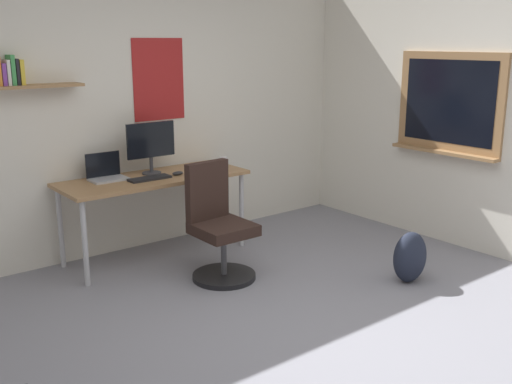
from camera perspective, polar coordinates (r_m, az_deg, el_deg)
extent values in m
plane|color=gray|center=(4.00, 5.38, -14.18)|extent=(5.20, 5.20, 0.00)
cube|color=silver|center=(5.57, -12.06, 7.80)|extent=(5.00, 0.10, 2.60)
cube|color=#997047|center=(5.09, -20.03, 9.50)|extent=(0.68, 0.20, 0.02)
cube|color=#A51E1E|center=(5.64, -9.28, 10.55)|extent=(0.52, 0.01, 0.74)
cube|color=#7A3D99|center=(5.04, -23.07, 10.28)|extent=(0.03, 0.14, 0.17)
cube|color=silver|center=(5.04, -22.71, 10.47)|extent=(0.03, 0.14, 0.19)
cube|color=#3D934C|center=(5.05, -22.35, 10.72)|extent=(0.03, 0.14, 0.23)
cube|color=black|center=(5.06, -21.97, 10.59)|extent=(0.02, 0.14, 0.20)
cube|color=gold|center=(5.07, -21.60, 10.59)|extent=(0.03, 0.14, 0.19)
cube|color=#997047|center=(5.85, 18.02, 8.20)|extent=(0.04, 1.10, 0.90)
cube|color=black|center=(5.83, 17.93, 8.20)|extent=(0.01, 0.94, 0.76)
cube|color=#997047|center=(5.87, 17.42, 3.68)|extent=(0.12, 1.10, 0.03)
cube|color=#997047|center=(5.32, -9.74, 1.30)|extent=(1.66, 0.64, 0.03)
cylinder|color=#B7B7BC|center=(4.88, -16.02, -4.76)|extent=(0.04, 0.04, 0.71)
cylinder|color=#B7B7BC|center=(5.61, -1.39, -1.74)|extent=(0.04, 0.04, 0.71)
cylinder|color=#B7B7BC|center=(5.35, -18.16, -3.27)|extent=(0.04, 0.04, 0.71)
cylinder|color=#B7B7BC|center=(6.01, -4.36, -0.66)|extent=(0.04, 0.04, 0.71)
cylinder|color=black|center=(4.96, -3.06, -8.02)|extent=(0.52, 0.52, 0.04)
cylinder|color=#4C4C51|center=(4.89, -3.09, -5.96)|extent=(0.05, 0.05, 0.34)
cube|color=black|center=(4.82, -3.13, -3.56)|extent=(0.44, 0.44, 0.09)
cube|color=black|center=(4.89, -4.68, 0.15)|extent=(0.40, 0.10, 0.48)
cube|color=#ADAFB5|center=(5.25, -13.90, 1.19)|extent=(0.31, 0.21, 0.02)
cube|color=black|center=(5.32, -14.42, 2.57)|extent=(0.31, 0.01, 0.21)
cylinder|color=#38383D|center=(5.43, -9.93, 1.80)|extent=(0.17, 0.17, 0.01)
cylinder|color=#38383D|center=(5.42, -9.97, 2.59)|extent=(0.03, 0.03, 0.14)
cube|color=black|center=(5.37, -10.02, 4.93)|extent=(0.46, 0.02, 0.31)
cube|color=black|center=(5.21, -10.13, 1.29)|extent=(0.37, 0.13, 0.02)
ellipsoid|color=#262628|center=(5.34, -7.49, 1.79)|extent=(0.10, 0.06, 0.03)
cylinder|color=silver|center=(5.66, -3.14, 2.90)|extent=(0.08, 0.08, 0.09)
ellipsoid|color=#1E2333|center=(4.98, 14.48, -6.04)|extent=(0.32, 0.22, 0.42)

